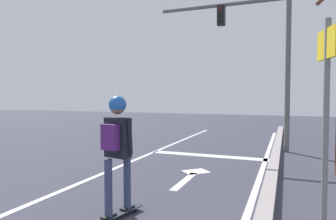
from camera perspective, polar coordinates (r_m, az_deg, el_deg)
lane_line_center at (r=6.79m, az=-14.51°, el=-12.49°), size 0.12×20.00×0.01m
lane_line_curbside at (r=5.60m, az=15.80°, el=-15.81°), size 0.12×20.00×0.01m
stop_bar at (r=9.09m, az=7.76°, el=-8.59°), size 3.51×0.40×0.01m
lane_arrow_stem at (r=6.42m, az=3.17°, el=-13.30°), size 0.16×1.40×0.01m
lane_arrow_head at (r=7.21m, az=5.35°, el=-11.54°), size 0.71×0.71×0.01m
curb_strip at (r=5.56m, az=18.46°, el=-15.25°), size 0.24×24.00×0.14m
skateboard at (r=4.65m, az=-9.42°, el=-18.84°), size 0.38×0.89×0.08m
skater at (r=4.37m, az=-9.67°, el=-5.43°), size 0.46×0.63×1.69m
traffic_signal_mast at (r=10.35m, az=16.63°, el=12.24°), size 4.31×0.34×5.20m
street_sign_post at (r=3.40m, az=27.86°, el=0.28°), size 0.15×0.44×2.54m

